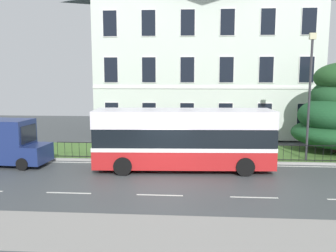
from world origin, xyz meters
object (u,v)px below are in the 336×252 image
litter_bin (191,146)px  street_lamp_post (310,89)px  georgian_townhouse (205,55)px  single_decker_bus (184,139)px  white_panel_van (0,142)px

litter_bin → street_lamp_post: bearing=-4.2°
georgian_townhouse → single_decker_bus: 13.85m
single_decker_bus → white_panel_van: bearing=175.2°
single_decker_bus → white_panel_van: (-10.50, 0.33, -0.39)m
white_panel_van → litter_bin: (10.89, 2.60, -0.62)m
litter_bin → georgian_townhouse: bearing=83.5°
georgian_townhouse → street_lamp_post: bearing=-60.8°
street_lamp_post → georgian_townhouse: bearing=119.2°
georgian_townhouse → single_decker_bus: size_ratio=1.88×
single_decker_bus → street_lamp_post: street_lamp_post is taller
street_lamp_post → litter_bin: street_lamp_post is taller
white_panel_van → street_lamp_post: 18.14m
white_panel_van → georgian_townhouse: bearing=50.1°
single_decker_bus → white_panel_van: single_decker_bus is taller
street_lamp_post → single_decker_bus: bearing=-161.6°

